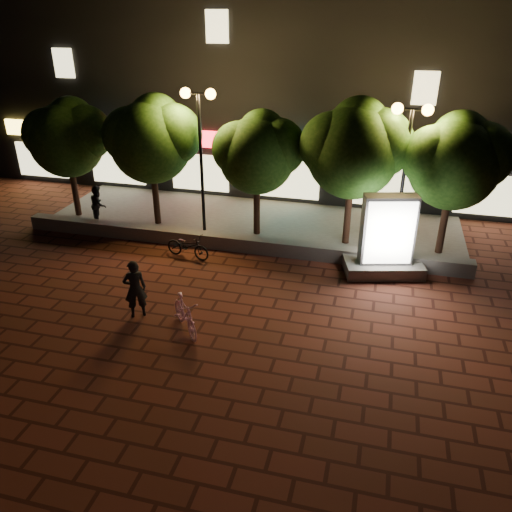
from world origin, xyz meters
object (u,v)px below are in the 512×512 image
(tree_mid, at_px, (259,150))
(street_lamp_right, at_px, (408,141))
(pedestrian, at_px, (99,205))
(tree_right, at_px, (355,146))
(tree_left, at_px, (152,137))
(scooter_parked, at_px, (188,246))
(rider, at_px, (135,289))
(street_lamp_left, at_px, (199,125))
(tree_far_right, at_px, (456,159))
(ad_kiosk, at_px, (386,243))
(scooter_pink, at_px, (185,315))
(tree_far_left, at_px, (68,135))

(tree_mid, height_order, street_lamp_right, street_lamp_right)
(pedestrian, bearing_deg, tree_right, -109.58)
(tree_left, xyz_separation_m, scooter_parked, (2.15, -2.46, -3.02))
(rider, distance_m, pedestrian, 7.08)
(street_lamp_left, distance_m, street_lamp_right, 7.00)
(tree_mid, bearing_deg, tree_far_right, 0.00)
(tree_mid, xyz_separation_m, ad_kiosk, (4.63, -1.96, -2.15))
(scooter_pink, bearing_deg, tree_left, 78.34)
(tree_far_left, distance_m, tree_mid, 7.50)
(street_lamp_right, xyz_separation_m, rider, (-6.83, -5.94, -3.04))
(tree_right, bearing_deg, rider, -129.90)
(tree_far_left, bearing_deg, street_lamp_right, -1.21)
(tree_mid, distance_m, rider, 6.91)
(tree_mid, xyz_separation_m, tree_far_right, (6.50, 0.00, 0.15))
(street_lamp_right, bearing_deg, tree_right, 170.90)
(tree_right, distance_m, pedestrian, 9.93)
(street_lamp_right, bearing_deg, tree_far_left, 178.79)
(tree_left, distance_m, ad_kiosk, 9.16)
(street_lamp_right, bearing_deg, tree_left, 178.32)
(street_lamp_left, relative_size, street_lamp_right, 1.04)
(scooter_parked, bearing_deg, scooter_pink, -148.09)
(tree_far_left, relative_size, tree_left, 0.95)
(ad_kiosk, height_order, scooter_parked, ad_kiosk)
(tree_far_right, height_order, street_lamp_left, street_lamp_left)
(street_lamp_left, distance_m, pedestrian, 5.27)
(street_lamp_right, bearing_deg, tree_far_right, 9.61)
(street_lamp_left, height_order, ad_kiosk, street_lamp_left)
(scooter_pink, bearing_deg, ad_kiosk, 2.00)
(tree_mid, xyz_separation_m, scooter_parked, (-1.85, -2.46, -2.79))
(tree_right, xyz_separation_m, scooter_parked, (-5.16, -2.46, -3.14))
(street_lamp_left, bearing_deg, tree_left, 172.30)
(street_lamp_left, distance_m, scooter_parked, 4.22)
(street_lamp_left, relative_size, scooter_parked, 3.19)
(tree_far_right, height_order, ad_kiosk, tree_far_right)
(tree_far_right, bearing_deg, tree_far_left, -180.00)
(tree_left, xyz_separation_m, street_lamp_left, (1.95, -0.26, 0.58))
(street_lamp_right, xyz_separation_m, pedestrian, (-11.17, -0.35, -3.06))
(tree_left, relative_size, tree_far_right, 1.03)
(ad_kiosk, distance_m, rider, 7.78)
(tree_far_left, height_order, pedestrian, tree_far_left)
(tree_mid, distance_m, street_lamp_right, 5.00)
(ad_kiosk, xyz_separation_m, rider, (-6.51, -4.24, -0.22))
(street_lamp_right, bearing_deg, pedestrian, -178.19)
(street_lamp_right, xyz_separation_m, scooter_pink, (-5.27, -6.30, -3.39))
(tree_far_right, distance_m, scooter_parked, 9.19)
(street_lamp_left, distance_m, ad_kiosk, 7.50)
(tree_right, xyz_separation_m, pedestrian, (-9.53, -0.62, -2.73))
(tree_mid, bearing_deg, pedestrian, -174.35)
(street_lamp_left, xyz_separation_m, pedestrian, (-4.17, -0.35, -3.19))
(street_lamp_left, relative_size, scooter_pink, 3.11)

